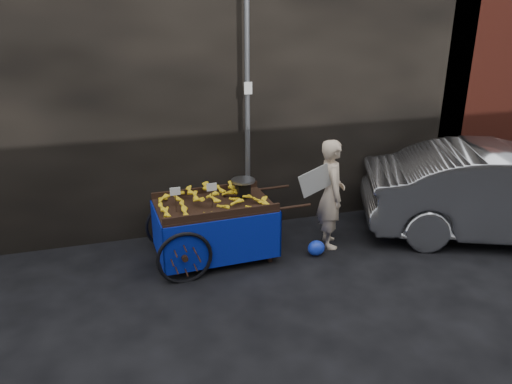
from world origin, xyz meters
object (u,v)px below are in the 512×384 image
object	(u,v)px
plastic_bag	(316,248)
parked_car	(508,194)
banana_cart	(210,210)
vendor	(331,194)

from	to	relation	value
plastic_bag	parked_car	bearing A→B (deg)	-4.31
banana_cart	vendor	distance (m)	1.87
banana_cart	plastic_bag	size ratio (longest dim) A/B	8.85
plastic_bag	parked_car	distance (m)	3.25
vendor	banana_cart	bearing A→B (deg)	99.32
plastic_bag	parked_car	xyz separation A→B (m)	(3.18, -0.24, 0.62)
vendor	plastic_bag	bearing A→B (deg)	143.07
vendor	parked_car	world-z (taller)	vendor
banana_cart	plastic_bag	distance (m)	1.71
parked_car	banana_cart	bearing A→B (deg)	104.66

